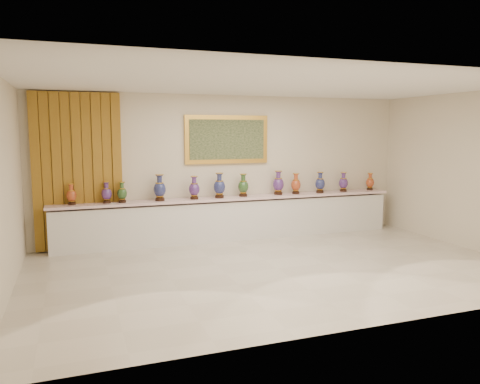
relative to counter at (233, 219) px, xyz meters
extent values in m
plane|color=beige|center=(0.00, -2.27, -0.44)|extent=(8.00, 8.00, 0.00)
plane|color=beige|center=(0.00, 0.23, 1.06)|extent=(8.00, 0.00, 8.00)
plane|color=beige|center=(-4.00, -2.27, 1.06)|extent=(0.00, 5.00, 5.00)
plane|color=beige|center=(4.00, -2.27, 1.06)|extent=(0.00, 5.00, 5.00)
plane|color=white|center=(0.00, -2.27, 2.56)|extent=(8.00, 8.00, 0.00)
cube|color=olive|center=(-3.03, 0.17, 1.06)|extent=(1.64, 0.14, 2.95)
cube|color=gold|center=(-0.07, 0.19, 1.65)|extent=(1.80, 0.06, 1.00)
cube|color=black|center=(-0.07, 0.16, 1.65)|extent=(1.62, 0.02, 0.82)
cube|color=white|center=(0.00, 0.00, -0.03)|extent=(7.20, 0.42, 0.81)
cube|color=#FFD6DA|center=(0.00, -0.02, 0.44)|extent=(7.28, 0.48, 0.05)
cylinder|color=black|center=(-3.16, 0.02, 0.48)|extent=(0.14, 0.14, 0.04)
cone|color=gold|center=(-3.16, 0.02, 0.53)|extent=(0.12, 0.12, 0.03)
ellipsoid|color=maroon|center=(-3.16, 0.02, 0.64)|extent=(0.24, 0.24, 0.23)
cylinder|color=gold|center=(-3.16, 0.02, 0.73)|extent=(0.13, 0.13, 0.01)
cylinder|color=maroon|center=(-3.16, 0.02, 0.78)|extent=(0.07, 0.07, 0.08)
cone|color=maroon|center=(-3.16, 0.02, 0.84)|extent=(0.13, 0.13, 0.03)
cylinder|color=gold|center=(-3.16, 0.02, 0.86)|extent=(0.13, 0.13, 0.01)
cylinder|color=black|center=(-2.54, 0.00, 0.48)|extent=(0.15, 0.15, 0.04)
cone|color=gold|center=(-2.54, 0.00, 0.53)|extent=(0.13, 0.13, 0.03)
ellipsoid|color=#220C4F|center=(-2.54, 0.00, 0.64)|extent=(0.25, 0.25, 0.24)
cylinder|color=gold|center=(-2.54, 0.00, 0.74)|extent=(0.13, 0.13, 0.01)
cylinder|color=#220C4F|center=(-2.54, 0.00, 0.80)|extent=(0.08, 0.08, 0.09)
cone|color=#220C4F|center=(-2.54, 0.00, 0.86)|extent=(0.13, 0.13, 0.03)
cylinder|color=gold|center=(-2.54, 0.00, 0.87)|extent=(0.13, 0.13, 0.01)
cylinder|color=black|center=(-2.25, -0.02, 0.48)|extent=(0.14, 0.14, 0.04)
cone|color=gold|center=(-2.25, -0.02, 0.53)|extent=(0.12, 0.12, 0.03)
ellipsoid|color=black|center=(-2.25, -0.02, 0.64)|extent=(0.21, 0.21, 0.23)
cylinder|color=gold|center=(-2.25, -0.02, 0.73)|extent=(0.13, 0.13, 0.01)
cylinder|color=black|center=(-2.25, -0.02, 0.79)|extent=(0.07, 0.07, 0.08)
cone|color=black|center=(-2.25, -0.02, 0.84)|extent=(0.13, 0.13, 0.03)
cylinder|color=gold|center=(-2.25, -0.02, 0.86)|extent=(0.13, 0.13, 0.01)
cylinder|color=black|center=(-1.53, -0.03, 0.49)|extent=(0.18, 0.18, 0.05)
cone|color=gold|center=(-1.53, -0.03, 0.55)|extent=(0.16, 0.16, 0.03)
ellipsoid|color=#090A3E|center=(-1.53, -0.03, 0.69)|extent=(0.30, 0.30, 0.30)
cylinder|color=gold|center=(-1.53, -0.03, 0.82)|extent=(0.16, 0.16, 0.01)
cylinder|color=#090A3E|center=(-1.53, -0.03, 0.88)|extent=(0.10, 0.10, 0.11)
cone|color=#090A3E|center=(-1.53, -0.03, 0.96)|extent=(0.16, 0.16, 0.04)
cylinder|color=gold|center=(-1.53, -0.03, 0.98)|extent=(0.17, 0.17, 0.01)
cylinder|color=black|center=(-0.84, -0.06, 0.49)|extent=(0.16, 0.16, 0.05)
cone|color=gold|center=(-0.84, -0.06, 0.54)|extent=(0.14, 0.14, 0.03)
ellipsoid|color=#220C4F|center=(-0.84, -0.06, 0.67)|extent=(0.23, 0.23, 0.27)
cylinder|color=gold|center=(-0.84, -0.06, 0.78)|extent=(0.15, 0.15, 0.01)
cylinder|color=#220C4F|center=(-0.84, -0.06, 0.84)|extent=(0.09, 0.09, 0.10)
cone|color=#220C4F|center=(-0.84, -0.06, 0.91)|extent=(0.15, 0.15, 0.04)
cylinder|color=gold|center=(-0.84, -0.06, 0.93)|extent=(0.15, 0.15, 0.01)
cylinder|color=black|center=(-0.31, -0.05, 0.49)|extent=(0.18, 0.18, 0.05)
cone|color=gold|center=(-0.31, -0.05, 0.55)|extent=(0.16, 0.16, 0.03)
ellipsoid|color=#090A3E|center=(-0.31, -0.05, 0.69)|extent=(0.28, 0.28, 0.30)
cylinder|color=gold|center=(-0.31, -0.05, 0.82)|extent=(0.16, 0.16, 0.01)
cylinder|color=#090A3E|center=(-0.31, -0.05, 0.88)|extent=(0.10, 0.10, 0.11)
cone|color=#090A3E|center=(-0.31, -0.05, 0.95)|extent=(0.16, 0.16, 0.04)
cylinder|color=gold|center=(-0.31, -0.05, 0.97)|extent=(0.17, 0.17, 0.01)
cylinder|color=black|center=(0.23, -0.01, 0.49)|extent=(0.17, 0.17, 0.05)
cone|color=gold|center=(0.23, -0.01, 0.54)|extent=(0.15, 0.15, 0.03)
ellipsoid|color=black|center=(0.23, -0.01, 0.67)|extent=(0.28, 0.28, 0.28)
cylinder|color=gold|center=(0.23, -0.01, 0.79)|extent=(0.15, 0.15, 0.01)
cylinder|color=black|center=(0.23, -0.01, 0.85)|extent=(0.09, 0.09, 0.10)
cone|color=black|center=(0.23, -0.01, 0.92)|extent=(0.15, 0.15, 0.04)
cylinder|color=gold|center=(0.23, -0.01, 0.94)|extent=(0.16, 0.16, 0.01)
cylinder|color=black|center=(1.04, 0.01, 0.49)|extent=(0.18, 0.18, 0.05)
cone|color=gold|center=(1.04, 0.01, 0.55)|extent=(0.16, 0.16, 0.03)
ellipsoid|color=#220C4F|center=(1.04, 0.01, 0.69)|extent=(0.25, 0.25, 0.30)
cylinder|color=gold|center=(1.04, 0.01, 0.81)|extent=(0.16, 0.16, 0.01)
cylinder|color=#220C4F|center=(1.04, 0.01, 0.88)|extent=(0.10, 0.10, 0.11)
cone|color=#220C4F|center=(1.04, 0.01, 0.95)|extent=(0.16, 0.16, 0.04)
cylinder|color=gold|center=(1.04, 0.01, 0.97)|extent=(0.17, 0.17, 0.01)
cylinder|color=black|center=(1.45, -0.01, 0.49)|extent=(0.16, 0.16, 0.04)
cone|color=gold|center=(1.45, -0.01, 0.54)|extent=(0.14, 0.14, 0.03)
ellipsoid|color=maroon|center=(1.45, -0.01, 0.66)|extent=(0.21, 0.21, 0.26)
cylinder|color=gold|center=(1.45, -0.01, 0.77)|extent=(0.14, 0.14, 0.01)
cylinder|color=maroon|center=(1.45, -0.01, 0.83)|extent=(0.08, 0.08, 0.09)
cone|color=maroon|center=(1.45, -0.01, 0.89)|extent=(0.14, 0.14, 0.03)
cylinder|color=gold|center=(1.45, -0.01, 0.91)|extent=(0.15, 0.15, 0.01)
cylinder|color=black|center=(2.03, -0.04, 0.49)|extent=(0.16, 0.16, 0.05)
cone|color=gold|center=(2.03, -0.04, 0.54)|extent=(0.14, 0.14, 0.03)
ellipsoid|color=#090A3E|center=(2.03, -0.04, 0.67)|extent=(0.28, 0.28, 0.27)
cylinder|color=gold|center=(2.03, -0.04, 0.78)|extent=(0.15, 0.15, 0.01)
cylinder|color=#090A3E|center=(2.03, -0.04, 0.84)|extent=(0.09, 0.09, 0.10)
cone|color=#090A3E|center=(2.03, -0.04, 0.91)|extent=(0.15, 0.15, 0.04)
cylinder|color=gold|center=(2.03, -0.04, 0.92)|extent=(0.15, 0.15, 0.01)
cylinder|color=black|center=(2.65, -0.01, 0.49)|extent=(0.15, 0.15, 0.04)
cone|color=gold|center=(2.65, -0.01, 0.53)|extent=(0.13, 0.13, 0.03)
ellipsoid|color=#220C4F|center=(2.65, -0.01, 0.65)|extent=(0.24, 0.24, 0.25)
cylinder|color=gold|center=(2.65, -0.01, 0.76)|extent=(0.14, 0.14, 0.01)
cylinder|color=#220C4F|center=(2.65, -0.01, 0.82)|extent=(0.08, 0.08, 0.09)
cone|color=#220C4F|center=(2.65, -0.01, 0.88)|extent=(0.14, 0.14, 0.03)
cylinder|color=gold|center=(2.65, -0.01, 0.90)|extent=(0.14, 0.14, 0.01)
cylinder|color=black|center=(3.38, 0.02, 0.48)|extent=(0.14, 0.14, 0.04)
cone|color=gold|center=(3.38, 0.02, 0.53)|extent=(0.12, 0.12, 0.03)
ellipsoid|color=maroon|center=(3.38, 0.02, 0.64)|extent=(0.21, 0.21, 0.23)
cylinder|color=gold|center=(3.38, 0.02, 0.74)|extent=(0.13, 0.13, 0.01)
cylinder|color=maroon|center=(3.38, 0.02, 0.79)|extent=(0.07, 0.07, 0.08)
cone|color=maroon|center=(3.38, 0.02, 0.84)|extent=(0.13, 0.13, 0.03)
cylinder|color=gold|center=(3.38, 0.02, 0.86)|extent=(0.13, 0.13, 0.01)
cube|color=white|center=(-2.44, -0.14, 0.47)|extent=(0.10, 0.06, 0.00)
camera|label=1|loc=(-3.12, -9.12, 1.81)|focal=35.00mm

